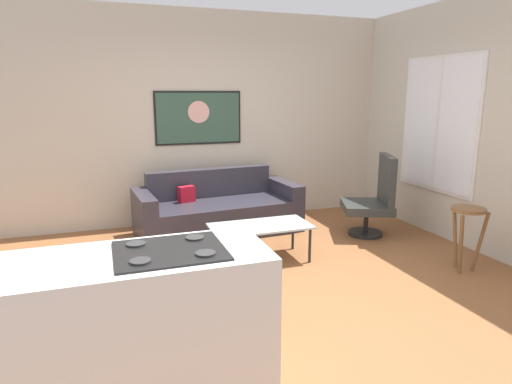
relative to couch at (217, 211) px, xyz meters
name	(u,v)px	position (x,y,z in m)	size (l,w,h in m)	color
ground	(264,292)	(-0.04, -1.82, -0.29)	(6.40, 6.40, 0.04)	brown
back_wall	(202,119)	(-0.04, 0.61, 1.13)	(6.40, 0.05, 2.80)	beige
right_wall	(480,125)	(2.59, -1.52, 1.13)	(0.05, 6.40, 2.80)	beige
couch	(217,211)	(0.00, 0.00, 0.00)	(2.09, 1.02, 0.77)	#2E2C35
coffee_table	(260,228)	(0.17, -1.13, 0.09)	(1.05, 0.52, 0.39)	silver
armchair	(374,199)	(1.80, -0.78, 0.20)	(0.76, 0.78, 1.01)	black
bar_stool	(467,222)	(2.00, -2.05, 0.24)	(0.37, 0.36, 0.65)	brown
kitchen_counter	(118,333)	(-1.32, -2.95, 0.18)	(1.70, 0.63, 0.91)	silver
wall_painting	(199,118)	(-0.09, 0.56, 1.15)	(1.16, 0.03, 0.70)	black
window	(438,125)	(2.55, -0.92, 1.10)	(0.03, 1.28, 1.63)	silver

